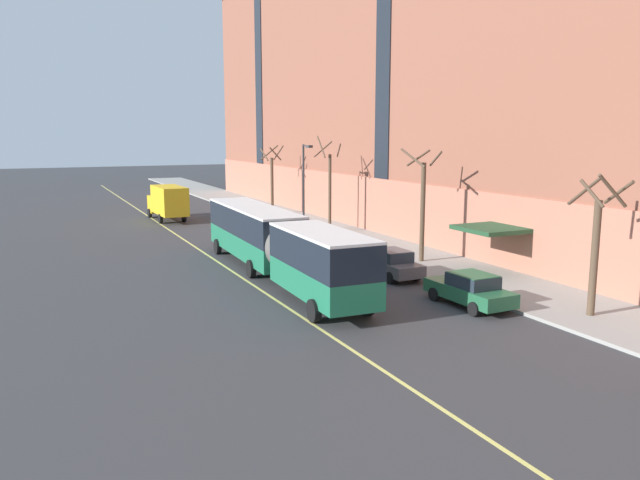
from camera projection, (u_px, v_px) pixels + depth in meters
The scene contains 17 objects.
ground_plane at pixel (309, 291), 31.36m from camera, with size 260.00×260.00×0.00m, color #38383A.
sidewalk at pixel (431, 262), 38.04m from camera, with size 5.66×160.00×0.15m, color #9E9B93.
apartment_facade at pixel (591, 46), 36.89m from camera, with size 15.20×110.00×25.95m.
city_bus at pixel (276, 241), 33.87m from camera, with size 3.41×19.97×3.51m.
parked_car_darkgray_0 at pixel (263, 218), 52.70m from camera, with size 2.05×4.71×1.56m.
parked_car_darkgray_1 at pixel (391, 263), 34.35m from camera, with size 1.94×4.60×1.56m.
parked_car_green_3 at pixel (470, 289), 28.54m from camera, with size 2.08×4.62×1.56m.
parked_car_navy_5 at pixel (231, 206), 61.23m from camera, with size 2.08×4.67×1.56m.
parked_car_darkgray_6 at pixel (304, 231), 45.52m from camera, with size 2.01×4.46×1.56m.
box_truck at pixel (168, 201), 56.42m from camera, with size 2.53×7.32×3.18m.
street_tree_near_corner at pixel (596, 243), 26.23m from camera, with size 2.03×2.08×6.12m.
street_tree_mid_block at pixel (422, 204), 37.52m from camera, with size 2.17×2.09×6.82m.
street_tree_far_uptown at pixel (329, 186), 48.86m from camera, with size 2.00×2.01×7.51m.
street_tree_far_downtown at pixel (272, 178), 60.24m from camera, with size 1.97×1.93×6.60m.
street_lamp at pixel (305, 178), 48.89m from camera, with size 0.36×1.48×6.86m.
fire_hydrant at pixel (285, 221), 53.05m from camera, with size 0.42×0.24×0.72m.
lane_centerline at pixel (250, 283), 33.15m from camera, with size 0.16×140.00×0.01m, color #E0D66B.
Camera 1 is at (-12.48, -27.81, 7.83)m, focal length 35.00 mm.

